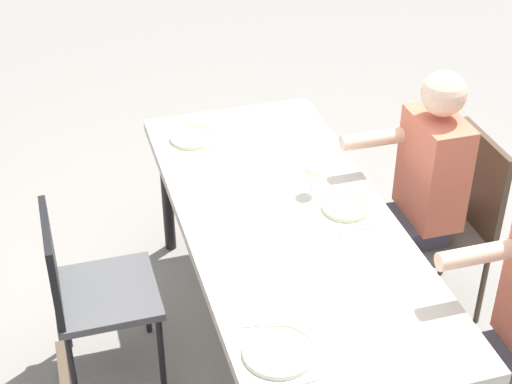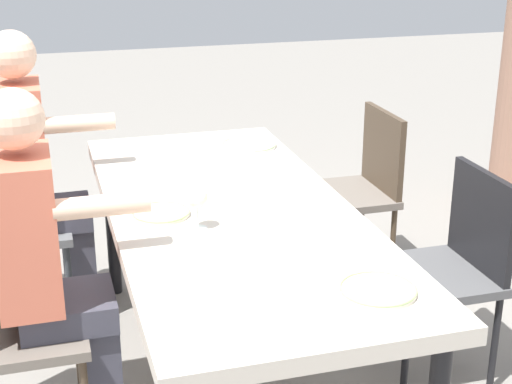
{
  "view_description": "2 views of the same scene",
  "coord_description": "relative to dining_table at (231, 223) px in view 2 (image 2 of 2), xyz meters",
  "views": [
    {
      "loc": [
        -2.6,
        0.9,
        2.75
      ],
      "look_at": [
        0.15,
        0.1,
        0.83
      ],
      "focal_mm": 56.96,
      "sensor_mm": 36.0,
      "label": 1
    },
    {
      "loc": [
        2.56,
        -0.64,
        1.8
      ],
      "look_at": [
        0.02,
        0.09,
        0.83
      ],
      "focal_mm": 54.24,
      "sensor_mm": 36.0,
      "label": 2
    }
  ],
  "objects": [
    {
      "name": "spoon_0",
      "position": [
        -0.57,
        0.27,
        0.07
      ],
      "size": [
        0.03,
        0.17,
        0.01
      ],
      "primitive_type": "cube",
      "rotation": [
        0.0,
        0.0,
        -0.11
      ],
      "color": "silver",
      "rests_on": "dining_table"
    },
    {
      "name": "fork_2",
      "position": [
        0.62,
        0.24,
        0.07
      ],
      "size": [
        0.03,
        0.17,
        0.01
      ],
      "primitive_type": "cube",
      "rotation": [
        0.0,
        0.0,
        0.07
      ],
      "color": "silver",
      "rests_on": "dining_table"
    },
    {
      "name": "dining_table",
      "position": [
        0.0,
        0.0,
        0.0
      ],
      "size": [
        2.05,
        0.87,
        0.77
      ],
      "color": "beige",
      "rests_on": "ground"
    },
    {
      "name": "spoon_1",
      "position": [
        0.16,
        -0.26,
        0.07
      ],
      "size": [
        0.03,
        0.17,
        0.01
      ],
      "primitive_type": "cube",
      "rotation": [
        0.0,
        0.0,
        0.07
      ],
      "color": "silver",
      "rests_on": "dining_table"
    },
    {
      "name": "fork_0",
      "position": [
        -0.87,
        0.27,
        0.07
      ],
      "size": [
        0.03,
        0.17,
        0.01
      ],
      "primitive_type": "cube",
      "rotation": [
        0.0,
        0.0,
        0.06
      ],
      "color": "silver",
      "rests_on": "dining_table"
    },
    {
      "name": "plate_0",
      "position": [
        -0.72,
        0.27,
        0.07
      ],
      "size": [
        0.25,
        0.25,
        0.02
      ],
      "color": "white",
      "rests_on": "dining_table"
    },
    {
      "name": "wine_glass_1",
      "position": [
        0.16,
        -0.16,
        0.17
      ],
      "size": [
        0.07,
        0.07,
        0.15
      ],
      "color": "white",
      "rests_on": "dining_table"
    },
    {
      "name": "diner_man_white",
      "position": [
        -0.77,
        -0.67,
        0.01
      ],
      "size": [
        0.35,
        0.49,
        1.33
      ],
      "color": "#3F3F4C",
      "rests_on": "ground"
    },
    {
      "name": "chair_mid_north",
      "position": [
        0.13,
        0.85,
        -0.2
      ],
      "size": [
        0.44,
        0.44,
        0.85
      ],
      "color": "#4F4F50",
      "rests_on": "ground"
    },
    {
      "name": "diner_woman_green",
      "position": [
        0.13,
        -0.66,
        -0.02
      ],
      "size": [
        0.35,
        0.49,
        1.28
      ],
      "color": "#3F3F4C",
      "rests_on": "ground"
    },
    {
      "name": "chair_west_north",
      "position": [
        -0.78,
        0.85,
        -0.19
      ],
      "size": [
        0.44,
        0.44,
        0.87
      ],
      "color": "#6A6158",
      "rests_on": "ground"
    },
    {
      "name": "plate_1",
      "position": [
        0.01,
        -0.26,
        0.07
      ],
      "size": [
        0.21,
        0.21,
        0.02
      ],
      "color": "silver",
      "rests_on": "dining_table"
    },
    {
      "name": "fork_1",
      "position": [
        -0.14,
        -0.26,
        0.07
      ],
      "size": [
        0.03,
        0.17,
        0.01
      ],
      "primitive_type": "cube",
      "rotation": [
        0.0,
        0.0,
        0.08
      ],
      "color": "silver",
      "rests_on": "dining_table"
    },
    {
      "name": "plate_2",
      "position": [
        0.77,
        0.24,
        0.07
      ],
      "size": [
        0.22,
        0.22,
        0.02
      ],
      "color": "silver",
      "rests_on": "dining_table"
    },
    {
      "name": "spoon_2",
      "position": [
        0.92,
        0.24,
        0.07
      ],
      "size": [
        0.02,
        0.17,
        0.01
      ],
      "primitive_type": "cube",
      "rotation": [
        0.0,
        0.0,
        -0.05
      ],
      "color": "silver",
      "rests_on": "dining_table"
    }
  ]
}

